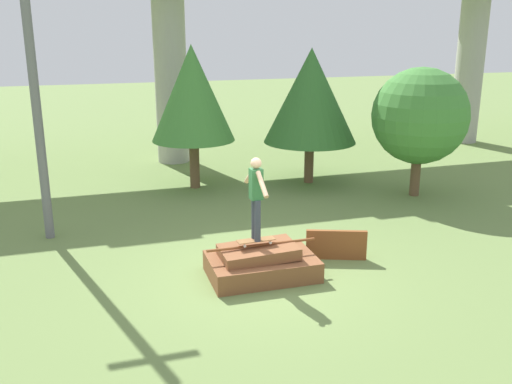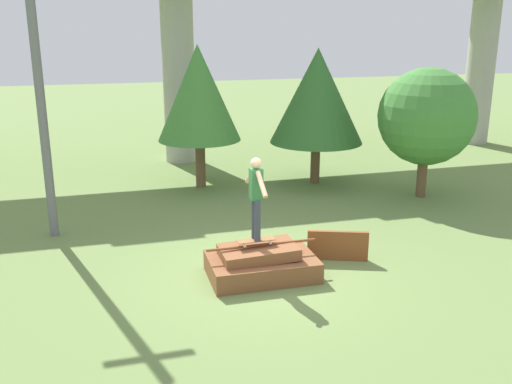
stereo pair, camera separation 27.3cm
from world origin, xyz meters
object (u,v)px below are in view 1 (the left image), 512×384
Objects in this scene: skateboard at (256,240)px; skater at (256,193)px; tree_mid_back at (420,116)px; tree_behind_left at (192,94)px; tree_behind_right at (311,96)px; utility_pole at (33,72)px.

skateboard is 0.46× the size of skater.
tree_behind_left is at bearing 155.34° from tree_mid_back.
tree_mid_back is at bearing 33.27° from skater.
tree_mid_back is at bearing -43.41° from tree_behind_right.
utility_pole is 2.00× the size of tree_mid_back.
tree_behind_right reaches higher than tree_mid_back.
utility_pole reaches higher than skater.
skater is 6.65m from tree_behind_left.
tree_mid_back is (5.94, 3.90, 1.52)m from skateboard.
utility_pole is at bearing -177.23° from tree_mid_back.
tree_behind_left reaches higher than tree_behind_right.
utility_pole is (-3.86, 3.42, 2.04)m from skater.
skater is 0.44× the size of tree_mid_back.
tree_behind_right is at bearing -7.48° from tree_behind_left.
utility_pole is at bearing 138.44° from skater.
skateboard is at bearing -41.56° from utility_pole.
utility_pole reaches higher than tree_mid_back.
skateboard is 7.26m from tree_mid_back.
tree_behind_right is 3.23m from tree_mid_back.
skateboard is 5.95m from utility_pole.
tree_behind_left reaches higher than skateboard.
tree_behind_right is (7.47, 2.68, -1.07)m from utility_pole.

